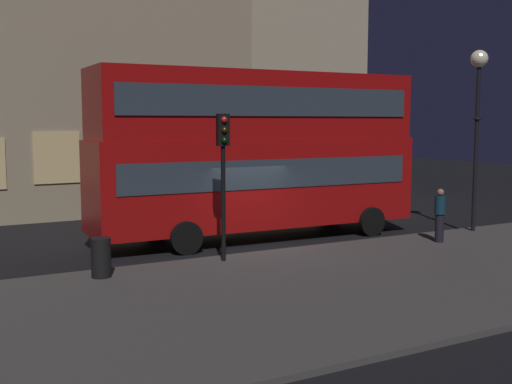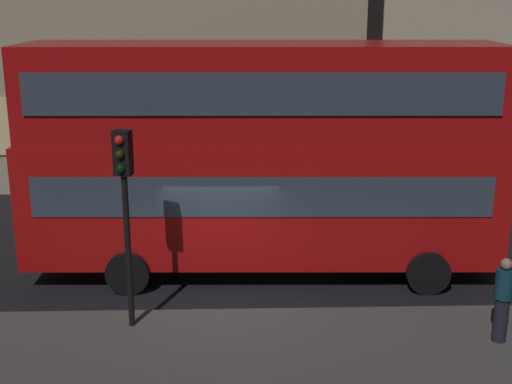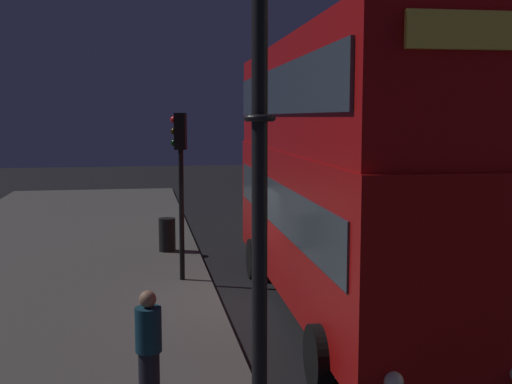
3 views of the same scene
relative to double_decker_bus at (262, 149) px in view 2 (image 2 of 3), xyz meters
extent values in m
plane|color=black|center=(-0.95, -1.50, -3.04)|extent=(80.00, 80.00, 0.00)
cube|color=#F2D18C|center=(-7.68, 6.95, -0.73)|extent=(1.76, 0.06, 1.88)
cube|color=#F2D18C|center=(-4.93, 6.95, -0.55)|extent=(1.76, 0.06, 1.98)
cube|color=#F2D18C|center=(-2.19, 6.95, -0.61)|extent=(1.76, 0.06, 2.12)
cube|color=#F9E09E|center=(0.56, 6.95, -0.54)|extent=(1.76, 0.06, 2.08)
cube|color=#F2D18C|center=(-0.48, 9.67, -0.52)|extent=(1.60, 0.06, 2.51)
cube|color=#F9E09E|center=(2.02, 9.67, -0.46)|extent=(1.60, 0.06, 2.46)
cube|color=#F2D18C|center=(4.52, 9.67, -0.59)|extent=(1.60, 0.06, 2.31)
cube|color=#F2D18C|center=(7.02, 9.67, -0.34)|extent=(1.60, 0.06, 2.40)
cube|color=#F2D18C|center=(9.52, 9.67, -0.45)|extent=(1.60, 0.06, 2.36)
cube|color=#9E0C0C|center=(0.00, 0.00, -1.14)|extent=(11.00, 2.80, 2.82)
cube|color=#9E0C0C|center=(0.00, 0.00, 1.34)|extent=(10.78, 2.74, 2.13)
cube|color=#2D3842|center=(0.00, 0.00, -0.79)|extent=(10.12, 2.83, 0.90)
cube|color=#2D3842|center=(0.00, 0.00, 1.44)|extent=(10.12, 2.83, 0.90)
cube|color=#F2D84C|center=(5.40, -0.16, 1.92)|extent=(0.12, 1.49, 0.44)
sphere|color=white|center=(5.50, 0.65, -2.20)|extent=(0.24, 0.24, 0.24)
sphere|color=white|center=(5.45, -0.97, -2.20)|extent=(0.24, 0.24, 0.24)
cylinder|color=black|center=(3.75, 1.18, -2.55)|extent=(0.99, 0.27, 0.98)
cylinder|color=black|center=(3.67, -1.40, -2.55)|extent=(0.99, 0.27, 0.98)
cylinder|color=black|center=(-2.97, 1.38, -2.55)|extent=(0.99, 0.27, 0.98)
cylinder|color=black|center=(-3.05, -1.20, -2.55)|extent=(0.99, 0.27, 0.98)
cylinder|color=black|center=(-2.71, -2.98, -1.37)|extent=(0.12, 0.12, 3.10)
cube|color=black|center=(-2.71, -2.98, 0.61)|extent=(0.37, 0.32, 0.85)
sphere|color=red|center=(-2.74, -3.12, 0.88)|extent=(0.17, 0.17, 0.17)
sphere|color=black|center=(-2.74, -3.12, 0.61)|extent=(0.17, 0.17, 0.17)
sphere|color=black|center=(-2.74, -3.12, 0.34)|extent=(0.17, 0.17, 0.17)
cylinder|color=black|center=(4.38, -3.83, -2.48)|extent=(0.27, 0.27, 0.88)
cylinder|color=#0F2D3D|center=(4.38, -3.83, -1.75)|extent=(0.34, 0.34, 0.57)
sphere|color=#8C664C|center=(4.38, -3.83, -1.36)|extent=(0.22, 0.22, 0.22)
camera|label=1|loc=(-10.25, -18.28, 0.81)|focal=45.00mm
camera|label=2|loc=(-0.61, -15.47, 3.41)|focal=48.07mm
camera|label=3|loc=(12.45, -3.86, 0.93)|focal=45.38mm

